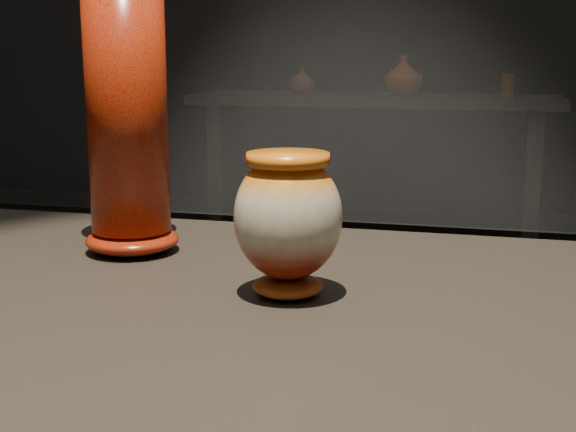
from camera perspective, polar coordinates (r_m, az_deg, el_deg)
name	(u,v)px	position (r m, az deg, el deg)	size (l,w,h in m)	color
main_vase	(288,219)	(0.87, 0.00, -0.19)	(0.14, 0.14, 0.16)	maroon
tall_vase	(127,109)	(1.07, -11.39, 7.50)	(0.14, 0.14, 0.40)	#A7310B
back_shelf	(373,143)	(4.50, 6.09, 5.20)	(2.00, 0.60, 0.90)	black
back_vase_left	(302,81)	(4.51, 1.01, 9.61)	(0.14, 0.14, 0.15)	maroon
back_vase_mid	(403,76)	(4.41, 8.19, 9.85)	(0.21, 0.21, 0.21)	maroon
back_vase_right	(508,86)	(4.39, 15.35, 8.93)	(0.07, 0.07, 0.12)	maroon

